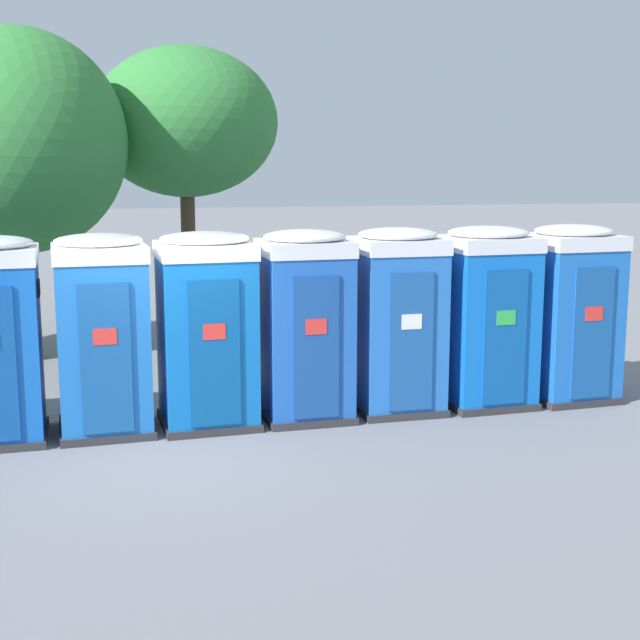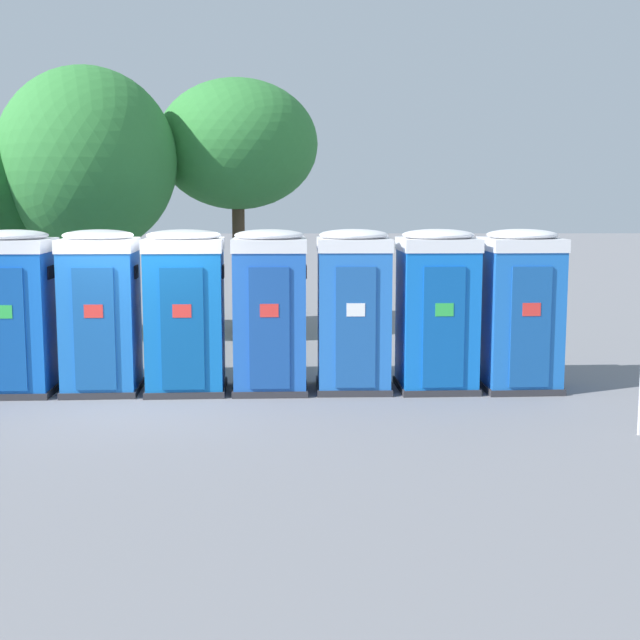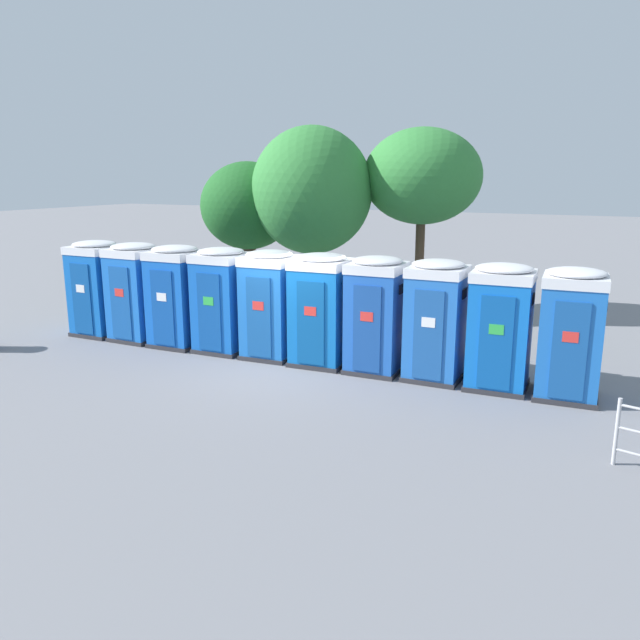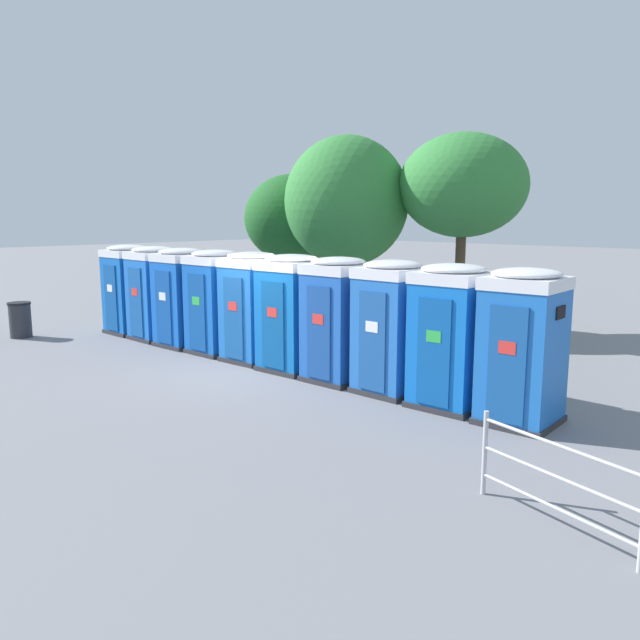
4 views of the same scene
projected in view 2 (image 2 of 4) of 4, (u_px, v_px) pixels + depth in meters
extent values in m
plane|color=slate|center=(140.00, 399.00, 13.50)|extent=(120.00, 120.00, 0.00)
cube|color=#2D2D33|center=(19.00, 389.00, 13.94)|extent=(1.23, 1.24, 0.10)
cube|color=blue|center=(15.00, 320.00, 13.79)|extent=(1.17, 1.18, 2.10)
cube|color=#0F4698|center=(4.00, 330.00, 13.22)|extent=(0.62, 0.05, 1.85)
cube|color=green|center=(3.00, 312.00, 13.17)|extent=(0.28, 0.02, 0.20)
cube|color=black|center=(51.00, 272.00, 13.72)|extent=(0.04, 0.36, 0.20)
cube|color=white|center=(12.00, 245.00, 13.63)|extent=(1.21, 1.21, 0.20)
ellipsoid|color=white|center=(11.00, 236.00, 13.61)|extent=(1.15, 1.15, 0.18)
cube|color=#2D2D33|center=(103.00, 388.00, 14.01)|extent=(1.23, 1.26, 0.10)
cube|color=blue|center=(101.00, 319.00, 13.86)|extent=(1.17, 1.20, 2.10)
cube|color=#16519B|center=(94.00, 329.00, 13.29)|extent=(0.61, 0.07, 1.85)
cube|color=red|center=(93.00, 311.00, 13.24)|extent=(0.28, 0.02, 0.20)
cube|color=black|center=(136.00, 272.00, 13.80)|extent=(0.04, 0.36, 0.20)
cube|color=white|center=(98.00, 245.00, 13.70)|extent=(1.20, 1.24, 0.20)
ellipsoid|color=white|center=(98.00, 235.00, 13.68)|extent=(1.15, 1.18, 0.18)
cube|color=#2D2D33|center=(187.00, 388.00, 14.04)|extent=(1.29, 1.26, 0.10)
cube|color=blue|center=(186.00, 319.00, 13.89)|extent=(1.23, 1.20, 2.10)
cube|color=#0C4E95|center=(182.00, 329.00, 13.32)|extent=(0.64, 0.07, 1.85)
cube|color=red|center=(182.00, 311.00, 13.26)|extent=(0.28, 0.02, 0.20)
cube|color=black|center=(223.00, 272.00, 13.83)|extent=(0.04, 0.36, 0.20)
cube|color=white|center=(184.00, 245.00, 13.73)|extent=(1.26, 1.24, 0.20)
ellipsoid|color=white|center=(184.00, 235.00, 13.71)|extent=(1.20, 1.18, 0.18)
cube|color=#2D2D33|center=(270.00, 387.00, 14.10)|extent=(1.20, 1.23, 0.10)
cube|color=blue|center=(270.00, 318.00, 13.94)|extent=(1.14, 1.17, 2.10)
cube|color=#184593|center=(269.00, 329.00, 13.38)|extent=(0.61, 0.05, 1.85)
cube|color=red|center=(269.00, 311.00, 13.32)|extent=(0.28, 0.02, 0.20)
cube|color=black|center=(306.00, 271.00, 13.87)|extent=(0.04, 0.36, 0.20)
cube|color=white|center=(269.00, 245.00, 13.79)|extent=(1.18, 1.21, 0.20)
ellipsoid|color=white|center=(269.00, 235.00, 13.77)|extent=(1.12, 1.15, 0.18)
cube|color=#2D2D33|center=(353.00, 386.00, 14.18)|extent=(1.17, 1.21, 0.10)
cube|color=blue|center=(353.00, 318.00, 14.03)|extent=(1.12, 1.15, 2.10)
cube|color=#1B4F98|center=(356.00, 328.00, 13.46)|extent=(0.61, 0.04, 1.85)
cube|color=white|center=(356.00, 310.00, 13.40)|extent=(0.28, 0.01, 0.20)
cube|color=black|center=(390.00, 271.00, 13.94)|extent=(0.03, 0.36, 0.20)
cube|color=white|center=(354.00, 245.00, 13.87)|extent=(1.15, 1.19, 0.20)
ellipsoid|color=white|center=(354.00, 235.00, 13.85)|extent=(1.10, 1.13, 0.18)
cube|color=#2D2D33|center=(435.00, 386.00, 14.19)|extent=(1.26, 1.25, 0.10)
cube|color=blue|center=(437.00, 317.00, 14.04)|extent=(1.20, 1.20, 2.10)
cube|color=#0D4EA1|center=(444.00, 328.00, 13.47)|extent=(0.63, 0.06, 1.85)
cube|color=green|center=(444.00, 310.00, 13.41)|extent=(0.28, 0.02, 0.20)
cube|color=black|center=(474.00, 271.00, 13.97)|extent=(0.04, 0.36, 0.20)
cube|color=white|center=(438.00, 245.00, 13.88)|extent=(1.24, 1.23, 0.20)
ellipsoid|color=white|center=(438.00, 235.00, 13.86)|extent=(1.18, 1.17, 0.18)
cube|color=#2D2D33|center=(517.00, 385.00, 14.22)|extent=(1.25, 1.27, 0.10)
cube|color=blue|center=(519.00, 317.00, 14.07)|extent=(1.19, 1.21, 2.10)
cube|color=#164E99|center=(531.00, 327.00, 13.50)|extent=(0.62, 0.07, 1.85)
cube|color=red|center=(532.00, 309.00, 13.45)|extent=(0.28, 0.03, 0.20)
cube|color=black|center=(556.00, 271.00, 14.01)|extent=(0.05, 0.36, 0.20)
cube|color=white|center=(522.00, 244.00, 13.91)|extent=(1.22, 1.24, 0.20)
ellipsoid|color=white|center=(522.00, 235.00, 13.89)|extent=(1.16, 1.18, 0.18)
cylinder|color=#4C3826|center=(239.00, 257.00, 20.00)|extent=(0.28, 0.28, 3.40)
ellipsoid|color=#337F38|center=(237.00, 144.00, 19.66)|extent=(3.55, 3.55, 2.86)
cylinder|color=brown|center=(91.00, 278.00, 18.50)|extent=(0.42, 0.42, 2.72)
ellipsoid|color=#337F38|center=(87.00, 161.00, 18.17)|extent=(3.64, 3.64, 3.80)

